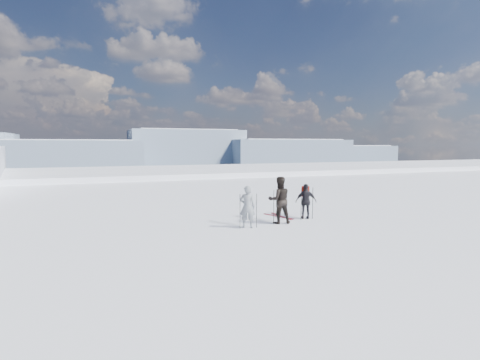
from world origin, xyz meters
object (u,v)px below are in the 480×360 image
at_px(skier_grey, 247,207).
at_px(skis_loose, 280,216).
at_px(skier_dark, 279,200).
at_px(skier_pack, 306,201).

distance_m(skier_grey, skis_loose, 2.78).
xyz_separation_m(skier_dark, skis_loose, (0.66, 1.25, -0.93)).
distance_m(skier_grey, skier_pack, 3.05).
bearing_deg(skier_grey, skis_loose, -117.55).
bearing_deg(skier_pack, skier_dark, 39.17).
height_order(skier_dark, skis_loose, skier_dark).
bearing_deg(skis_loose, skier_dark, -117.93).
distance_m(skier_grey, skier_dark, 1.54).
distance_m(skier_dark, skier_pack, 1.54).
height_order(skier_grey, skier_dark, skier_dark).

